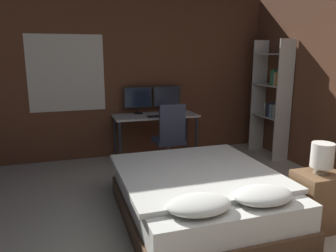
{
  "coord_description": "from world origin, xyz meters",
  "views": [
    {
      "loc": [
        -1.47,
        -1.82,
        1.75
      ],
      "look_at": [
        -0.1,
        2.46,
        0.75
      ],
      "focal_mm": 35.0,
      "sensor_mm": 36.0,
      "label": 1
    }
  ],
  "objects": [
    {
      "name": "bookshelf",
      "position": [
        1.89,
        2.86,
        1.05
      ],
      "size": [
        0.29,
        0.74,
        1.98
      ],
      "color": "beige",
      "rests_on": "ground_plane"
    },
    {
      "name": "monitor_right",
      "position": [
        0.22,
        3.55,
        1.01
      ],
      "size": [
        0.48,
        0.16,
        0.46
      ],
      "color": "black",
      "rests_on": "desk"
    },
    {
      "name": "computer_mouse",
      "position": [
        0.25,
        3.17,
        0.77
      ],
      "size": [
        0.07,
        0.05,
        0.04
      ],
      "color": "black",
      "rests_on": "desk"
    },
    {
      "name": "bedside_lamp",
      "position": [
        0.9,
        0.63,
        0.77
      ],
      "size": [
        0.22,
        0.22,
        0.31
      ],
      "color": "gray",
      "rests_on": "nightstand"
    },
    {
      "name": "keyboard",
      "position": [
        -0.03,
        3.17,
        0.76
      ],
      "size": [
        0.37,
        0.13,
        0.02
      ],
      "color": "black",
      "rests_on": "desk"
    },
    {
      "name": "desk",
      "position": [
        -0.03,
        3.36,
        0.65
      ],
      "size": [
        1.39,
        0.58,
        0.75
      ],
      "color": "beige",
      "rests_on": "ground_plane"
    },
    {
      "name": "monitor_left",
      "position": [
        -0.28,
        3.55,
        1.01
      ],
      "size": [
        0.48,
        0.16,
        0.46
      ],
      "color": "black",
      "rests_on": "desk"
    },
    {
      "name": "nightstand",
      "position": [
        0.9,
        0.63,
        0.3
      ],
      "size": [
        0.45,
        0.37,
        0.59
      ],
      "color": "brown",
      "rests_on": "ground_plane"
    },
    {
      "name": "office_chair",
      "position": [
        0.01,
        2.7,
        0.41
      ],
      "size": [
        0.52,
        0.52,
        1.04
      ],
      "color": "black",
      "rests_on": "ground_plane"
    },
    {
      "name": "bed",
      "position": [
        -0.16,
        1.15,
        0.27
      ],
      "size": [
        1.61,
        1.91,
        0.6
      ],
      "color": "brown",
      "rests_on": "ground_plane"
    },
    {
      "name": "wall_back",
      "position": [
        -0.02,
        3.72,
        1.35
      ],
      "size": [
        12.0,
        0.08,
        2.7
      ],
      "color": "brown",
      "rests_on": "ground_plane"
    }
  ]
}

